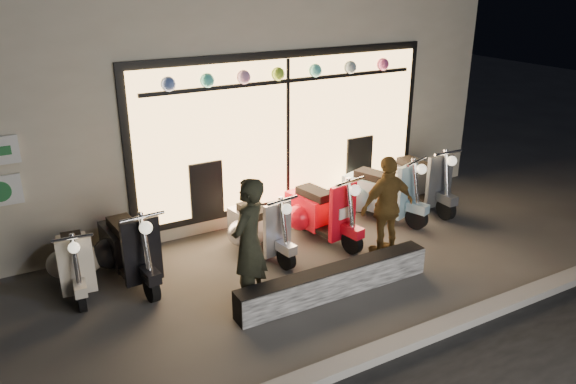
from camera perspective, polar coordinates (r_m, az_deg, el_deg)
name	(u,v)px	position (r m, az deg, el deg)	size (l,w,h in m)	color
ground	(305,274)	(8.11, 1.71, -8.36)	(40.00, 40.00, 0.00)	#383533
kerb	(395,346)	(6.73, 10.82, -15.12)	(40.00, 0.25, 0.12)	slate
shop_building	(179,75)	(11.76, -11.00, 11.54)	(10.20, 6.23, 4.20)	beige
graffiti_barrier	(335,281)	(7.58, 4.76, -9.00)	(2.85, 0.28, 0.40)	black
scooter_silver	(256,226)	(8.61, -3.24, -3.49)	(0.60, 1.44, 1.02)	black
scooter_red	(317,210)	(9.08, 2.95, -1.84)	(0.67, 1.58, 1.12)	black
scooter_black	(128,246)	(8.21, -15.99, -5.27)	(0.59, 1.60, 1.14)	black
scooter_cream	(75,259)	(8.21, -20.85, -6.42)	(0.51, 1.36, 0.97)	black
scooter_blue	(375,191)	(9.93, 8.86, 0.06)	(0.87, 1.59, 1.15)	black
scooter_grey	(415,180)	(10.62, 12.79, 1.23)	(0.52, 1.62, 1.16)	black
man	(249,243)	(7.08, -3.99, -5.20)	(0.63, 0.41, 1.72)	black
woman	(387,206)	(8.49, 10.05, -1.45)	(0.91, 0.38, 1.56)	brown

